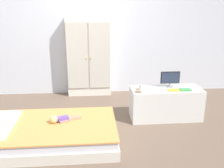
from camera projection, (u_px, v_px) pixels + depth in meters
The scene contains 11 objects.
ground_plane at pixel (87, 130), 3.39m from camera, with size 10.00×10.00×0.02m, color brown.
back_wall at pixel (86, 21), 4.47m from camera, with size 6.40×0.05×2.70m, color silver.
bed at pixel (52, 133), 3.04m from camera, with size 1.59×0.98×0.24m.
pillow at pixel (0, 124), 2.95m from camera, with size 0.32×0.71×0.05m, color silver.
doll at pixel (60, 119), 3.06m from camera, with size 0.38×0.20×0.10m.
wardrobe at pixel (89, 57), 4.52m from camera, with size 0.79×0.24×1.45m.
tv_stand at pixel (166, 103), 3.68m from camera, with size 1.03×0.41×0.46m, color silver.
tv_monitor at pixel (170, 78), 3.64m from camera, with size 0.28×0.10×0.24m.
rocking_horse_toy at pixel (139, 89), 3.43m from camera, with size 0.09×0.04×0.11m.
book_yellow at pixel (174, 90), 3.52m from camera, with size 0.16×0.10×0.01m, color gold.
book_green at pixel (185, 90), 3.54m from camera, with size 0.16×0.11×0.02m, color #429E51.
Camera 1 is at (0.09, -3.05, 1.62)m, focal length 39.71 mm.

